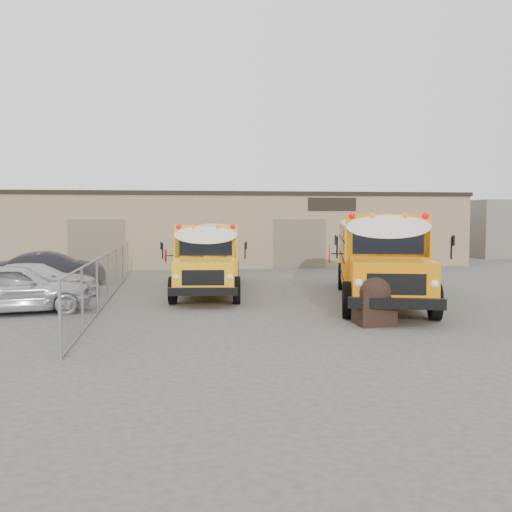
{
  "coord_description": "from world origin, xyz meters",
  "views": [
    {
      "loc": [
        -3.46,
        -18.86,
        3.17
      ],
      "look_at": [
        -0.32,
        3.39,
        1.6
      ],
      "focal_mm": 40.0,
      "sensor_mm": 36.0,
      "label": 1
    }
  ],
  "objects": [
    {
      "name": "car_white",
      "position": [
        -8.81,
        4.3,
        0.67
      ],
      "size": [
        4.92,
        2.93,
        1.34
      ],
      "primitive_type": "imported",
      "rotation": [
        0.0,
        0.0,
        1.81
      ],
      "color": "silver",
      "rests_on": "ground"
    },
    {
      "name": "tarp_bundle",
      "position": [
        2.26,
        -3.02,
        0.8
      ],
      "size": [
        1.15,
        1.15,
        1.57
      ],
      "color": "black",
      "rests_on": "ground"
    },
    {
      "name": "car_dark",
      "position": [
        -9.08,
        8.22,
        0.77
      ],
      "size": [
        4.89,
        2.28,
        1.55
      ],
      "primitive_type": "imported",
      "rotation": [
        0.0,
        0.0,
        1.71
      ],
      "color": "black",
      "rests_on": "ground"
    },
    {
      "name": "warehouse",
      "position": [
        -0.0,
        19.99,
        2.37
      ],
      "size": [
        30.2,
        10.2,
        4.67
      ],
      "color": "#9E8161",
      "rests_on": "ground"
    },
    {
      "name": "ground",
      "position": [
        0.0,
        0.0,
        0.0
      ],
      "size": [
        120.0,
        120.0,
        0.0
      ],
      "primitive_type": "plane",
      "color": "#474541",
      "rests_on": "ground"
    },
    {
      "name": "chainlink_fence",
      "position": [
        -6.0,
        3.0,
        0.9
      ],
      "size": [
        0.07,
        18.07,
        1.81
      ],
      "color": "gray",
      "rests_on": "ground"
    },
    {
      "name": "car_silver",
      "position": [
        -8.71,
        0.5,
        0.84
      ],
      "size": [
        5.21,
        2.92,
        1.67
      ],
      "primitive_type": "imported",
      "rotation": [
        0.0,
        0.0,
        1.77
      ],
      "color": "silver",
      "rests_on": "ground"
    },
    {
      "name": "school_bus_right",
      "position": [
        6.09,
        8.87,
        1.91
      ],
      "size": [
        5.57,
        11.57,
        3.29
      ],
      "color": "orange",
      "rests_on": "ground"
    },
    {
      "name": "school_bus_left",
      "position": [
        -1.45,
        11.59,
        1.66
      ],
      "size": [
        3.5,
        9.99,
        2.87
      ],
      "color": "#FFAC16",
      "rests_on": "ground"
    }
  ]
}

